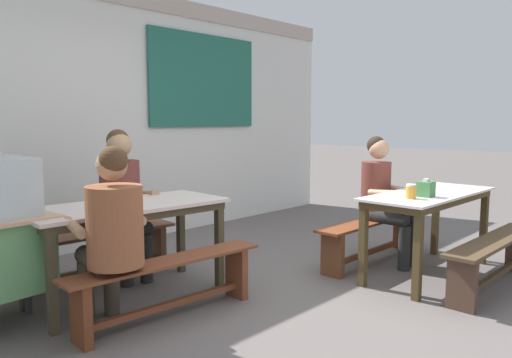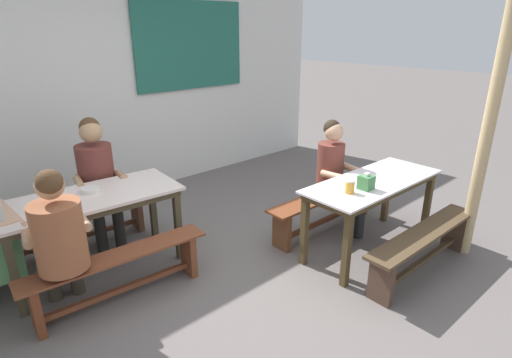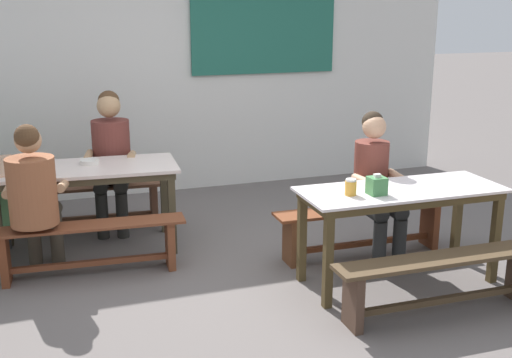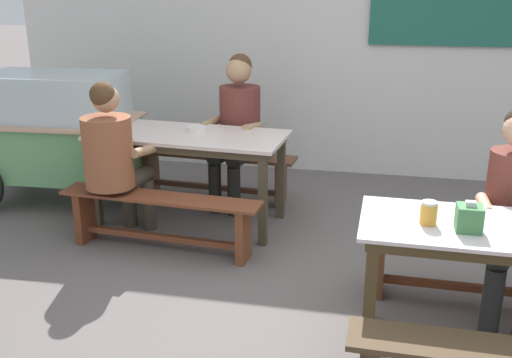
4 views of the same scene
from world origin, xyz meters
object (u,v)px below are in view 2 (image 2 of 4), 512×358
at_px(dining_table_far, 90,204).
at_px(person_left_back_turned, 59,236).
at_px(bench_far_back, 78,221).
at_px(person_center_facing, 97,175).
at_px(bench_far_front, 119,271).
at_px(bench_near_back, 325,206).
at_px(person_right_near_table, 336,172).
at_px(condiment_jar, 350,187).
at_px(bench_near_front, 423,245).
at_px(tissue_box, 366,182).
at_px(soup_bowl, 90,190).
at_px(wooden_support_post, 487,132).
at_px(dining_table_near, 373,188).

distance_m(dining_table_far, person_left_back_turned, 0.64).
height_order(dining_table_far, bench_far_back, dining_table_far).
height_order(dining_table_far, person_center_facing, person_center_facing).
relative_size(bench_far_front, bench_near_back, 0.97).
bearing_deg(person_left_back_turned, person_right_near_table, -10.53).
relative_size(bench_far_back, condiment_jar, 12.45).
height_order(bench_near_front, person_right_near_table, person_right_near_table).
bearing_deg(tissue_box, bench_far_back, 131.66).
height_order(person_right_near_table, tissue_box, person_right_near_table).
xyz_separation_m(soup_bowl, wooden_support_post, (2.83, -2.25, 0.47)).
height_order(dining_table_far, soup_bowl, soup_bowl).
height_order(bench_near_back, tissue_box, tissue_box).
relative_size(dining_table_far, dining_table_near, 1.02).
bearing_deg(person_center_facing, condiment_jar, -53.91).
height_order(bench_far_back, person_left_back_turned, person_left_back_turned).
bearing_deg(dining_table_far, bench_near_front, -43.24).
relative_size(person_left_back_turned, tissue_box, 8.09).
xyz_separation_m(condiment_jar, wooden_support_post, (1.13, -0.67, 0.43)).
distance_m(dining_table_far, dining_table_near, 2.64).
height_order(bench_far_back, bench_near_back, same).
height_order(dining_table_far, wooden_support_post, wooden_support_post).
height_order(bench_far_back, bench_far_front, same).
distance_m(bench_far_back, tissue_box, 2.90).
xyz_separation_m(bench_near_back, bench_near_front, (-0.02, -1.15, 0.01)).
xyz_separation_m(bench_far_front, person_left_back_turned, (-0.38, 0.09, 0.43)).
bearing_deg(bench_far_back, person_center_facing, -16.35).
xyz_separation_m(bench_far_back, wooden_support_post, (2.84, -2.75, 0.96)).
height_order(bench_far_back, person_right_near_table, person_right_near_table).
xyz_separation_m(tissue_box, condiment_jar, (-0.19, 0.05, -0.01)).
relative_size(bench_far_back, bench_near_front, 0.96).
xyz_separation_m(dining_table_near, bench_near_back, (0.01, 0.58, -0.39)).
distance_m(dining_table_far, tissue_box, 2.49).
xyz_separation_m(bench_far_front, person_center_facing, (0.33, 1.08, 0.47)).
bearing_deg(person_right_near_table, condiment_jar, -133.99).
xyz_separation_m(dining_table_near, soup_bowl, (-2.15, 1.55, 0.11)).
distance_m(condiment_jar, wooden_support_post, 1.38).
xyz_separation_m(person_right_near_table, wooden_support_post, (0.63, -1.19, 0.56)).
height_order(dining_table_far, condiment_jar, condiment_jar).
bearing_deg(condiment_jar, dining_table_near, 4.04).
relative_size(dining_table_near, bench_far_front, 1.03).
bearing_deg(wooden_support_post, dining_table_near, 134.52).
distance_m(bench_near_front, person_left_back_turned, 3.06).
relative_size(bench_far_back, person_left_back_turned, 1.21).
height_order(bench_near_front, condiment_jar, condiment_jar).
relative_size(dining_table_far, person_center_facing, 1.21).
bearing_deg(dining_table_far, person_right_near_table, -23.58).
height_order(person_center_facing, condiment_jar, person_center_facing).
bearing_deg(bench_far_front, person_right_near_table, -10.10).
height_order(bench_far_front, person_right_near_table, person_right_near_table).
distance_m(bench_near_front, wooden_support_post, 1.19).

